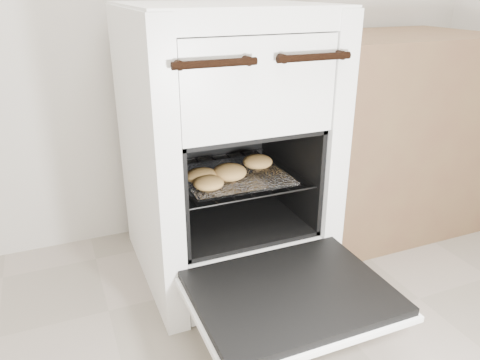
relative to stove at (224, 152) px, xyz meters
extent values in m
cube|color=white|center=(0.00, 0.01, 0.01)|extent=(0.61, 0.65, 0.94)
cylinder|color=black|center=(-0.14, -0.33, 0.36)|extent=(0.23, 0.02, 0.02)
cylinder|color=black|center=(0.14, -0.33, 0.36)|extent=(0.23, 0.02, 0.02)
cube|color=black|center=(0.00, -0.52, -0.25)|extent=(0.53, 0.41, 0.02)
cube|color=white|center=(0.00, -0.52, -0.27)|extent=(0.55, 0.43, 0.02)
cylinder|color=black|center=(-0.22, -0.07, -0.06)|extent=(0.01, 0.43, 0.01)
cylinder|color=black|center=(0.22, -0.07, -0.06)|extent=(0.01, 0.43, 0.01)
cylinder|color=black|center=(0.00, -0.27, -0.06)|extent=(0.44, 0.01, 0.01)
cylinder|color=black|center=(0.00, 0.14, -0.06)|extent=(0.44, 0.01, 0.01)
cylinder|color=black|center=(-0.18, -0.07, -0.06)|extent=(0.01, 0.41, 0.01)
cylinder|color=black|center=(-0.12, -0.07, -0.06)|extent=(0.01, 0.41, 0.01)
cylinder|color=black|center=(-0.06, -0.07, -0.06)|extent=(0.01, 0.41, 0.01)
cylinder|color=black|center=(0.00, -0.07, -0.06)|extent=(0.01, 0.41, 0.01)
cylinder|color=black|center=(0.06, -0.07, -0.06)|extent=(0.01, 0.41, 0.01)
cylinder|color=black|center=(0.12, -0.07, -0.06)|extent=(0.01, 0.41, 0.01)
cylinder|color=black|center=(0.18, -0.07, -0.06)|extent=(0.01, 0.41, 0.01)
cube|color=white|center=(0.00, -0.09, -0.06)|extent=(0.35, 0.31, 0.01)
ellipsoid|color=tan|center=(0.10, -0.06, -0.03)|extent=(0.12, 0.12, 0.04)
ellipsoid|color=tan|center=(-0.03, -0.12, -0.03)|extent=(0.15, 0.15, 0.05)
ellipsoid|color=tan|center=(-0.12, -0.11, -0.03)|extent=(0.14, 0.14, 0.04)
ellipsoid|color=tan|center=(-0.12, -0.17, -0.03)|extent=(0.14, 0.14, 0.04)
cube|color=brown|center=(0.75, 0.08, -0.05)|extent=(0.83, 0.55, 0.82)
camera|label=1|loc=(-0.55, -1.46, 0.54)|focal=35.00mm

